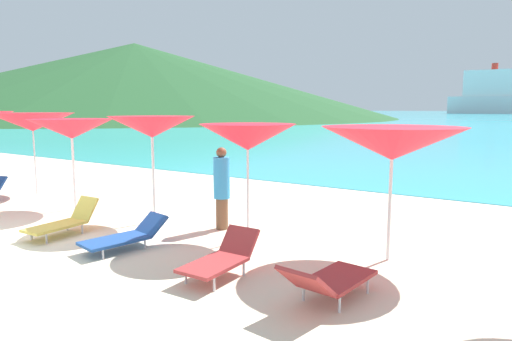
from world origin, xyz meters
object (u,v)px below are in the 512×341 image
object	(u,v)px
lounge_chair_5	(126,236)
umbrella_6	(248,137)
lounge_chair_4	(222,257)
cruise_ship	(508,94)
umbrella_4	(71,129)
beachgoer_0	(222,186)
umbrella_5	(152,127)
umbrella_7	(392,144)
lounge_chair_2	(328,279)
umbrella_3	(32,122)
lounge_chair_9	(64,221)

from	to	relation	value
lounge_chair_5	umbrella_6	bearing A→B (deg)	58.54
lounge_chair_4	cruise_ship	distance (m)	233.36
umbrella_4	beachgoer_0	xyz separation A→B (m)	(4.11, 0.56, -1.08)
umbrella_5	umbrella_7	size ratio (longest dim) A/B	1.01
lounge_chair_2	lounge_chair_4	world-z (taller)	lounge_chair_2
umbrella_3	lounge_chair_2	world-z (taller)	umbrella_3
beachgoer_0	cruise_ship	bearing A→B (deg)	86.68
umbrella_5	lounge_chair_9	distance (m)	2.56
umbrella_5	lounge_chair_2	size ratio (longest dim) A/B	1.43
umbrella_6	cruise_ship	size ratio (longest dim) A/B	0.04
umbrella_5	cruise_ship	distance (m)	231.39
umbrella_7	lounge_chair_5	distance (m)	4.79
umbrella_7	cruise_ship	bearing A→B (deg)	94.37
umbrella_5	lounge_chair_2	xyz separation A→B (m)	(4.89, -1.68, -1.75)
umbrella_5	lounge_chair_5	xyz separation A→B (m)	(0.97, -1.61, -1.83)
umbrella_4	lounge_chair_5	xyz separation A→B (m)	(3.50, -1.40, -1.73)
beachgoer_0	lounge_chair_4	bearing A→B (deg)	-58.92
umbrella_4	cruise_ship	world-z (taller)	cruise_ship
lounge_chair_2	lounge_chair_5	distance (m)	3.91
umbrella_3	lounge_chair_5	distance (m)	6.76
umbrella_7	cruise_ship	distance (m)	231.37
umbrella_5	umbrella_3	bearing A→B (deg)	175.84
lounge_chair_9	cruise_ship	xyz separation A→B (m)	(-11.88, 232.63, 8.64)
umbrella_7	cruise_ship	world-z (taller)	cruise_ship
lounge_chair_9	beachgoer_0	bearing A→B (deg)	38.86
beachgoer_0	umbrella_7	bearing A→B (deg)	-6.89
umbrella_6	beachgoer_0	size ratio (longest dim) A/B	1.29
umbrella_6	umbrella_7	world-z (taller)	umbrella_6
lounge_chair_5	cruise_ship	bearing A→B (deg)	104.57
umbrella_4	lounge_chair_5	bearing A→B (deg)	-21.86
umbrella_5	umbrella_7	bearing A→B (deg)	4.04
umbrella_3	umbrella_4	xyz separation A→B (m)	(2.69, -0.59, -0.11)
lounge_chair_4	beachgoer_0	distance (m)	2.70
cruise_ship	beachgoer_0	bearing A→B (deg)	-87.50
umbrella_3	umbrella_7	xyz separation A→B (m)	(10.23, -0.03, -0.17)
umbrella_6	lounge_chair_9	xyz separation A→B (m)	(-3.19, -1.70, -1.66)
umbrella_3	umbrella_5	bearing A→B (deg)	-4.16
umbrella_3	umbrella_6	world-z (taller)	umbrella_3
lounge_chair_9	cruise_ship	world-z (taller)	cruise_ship
umbrella_4	umbrella_6	size ratio (longest dim) A/B	1.01
umbrella_7	lounge_chair_9	distance (m)	6.30
lounge_chair_5	lounge_chair_9	bearing A→B (deg)	-166.18
cruise_ship	lounge_chair_2	bearing A→B (deg)	-86.72
umbrella_6	lounge_chair_4	size ratio (longest dim) A/B	1.62
umbrella_4	lounge_chair_4	size ratio (longest dim) A/B	1.65
umbrella_3	umbrella_5	distance (m)	5.23
umbrella_3	beachgoer_0	xyz separation A→B (m)	(6.80, -0.02, -1.18)
umbrella_5	cruise_ship	size ratio (longest dim) A/B	0.05
umbrella_5	lounge_chair_9	xyz separation A→B (m)	(-0.72, -1.69, -1.79)
umbrella_4	lounge_chair_2	world-z (taller)	umbrella_4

